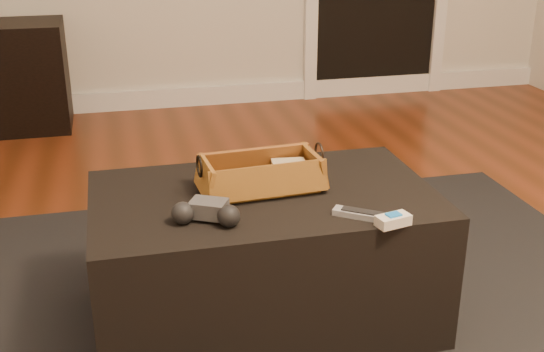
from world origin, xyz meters
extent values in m
cube|color=white|center=(0.00, 2.73, 0.06)|extent=(5.00, 0.04, 0.12)
cube|color=black|center=(-0.03, 0.21, 0.01)|extent=(2.60, 2.00, 0.01)
cube|color=black|center=(-0.03, 0.26, 0.22)|extent=(1.00, 0.60, 0.42)
cube|color=black|center=(-0.05, 0.27, 0.45)|extent=(0.20, 0.08, 0.02)
cube|color=#C4B288|center=(0.06, 0.32, 0.47)|extent=(0.11, 0.08, 0.06)
cube|color=olive|center=(-0.03, 0.29, 0.44)|extent=(0.33, 0.17, 0.01)
cube|color=brown|center=(-0.04, 0.37, 0.49)|extent=(0.35, 0.06, 0.09)
cube|color=#915C20|center=(-0.02, 0.21, 0.49)|extent=(0.35, 0.06, 0.09)
cube|color=brown|center=(0.14, 0.30, 0.49)|extent=(0.04, 0.18, 0.09)
cube|color=#AC6C26|center=(-0.20, 0.27, 0.49)|extent=(0.04, 0.18, 0.09)
torus|color=#2B221C|center=(0.15, 0.30, 0.53)|extent=(0.01, 0.07, 0.07)
torus|color=black|center=(-0.21, 0.27, 0.53)|extent=(0.01, 0.07, 0.07)
cube|color=#3F3F42|center=(-0.21, 0.12, 0.46)|extent=(0.12, 0.10, 0.04)
sphere|color=black|center=(-0.28, 0.11, 0.46)|extent=(0.08, 0.08, 0.06)
sphere|color=black|center=(-0.16, 0.07, 0.46)|extent=(0.08, 0.08, 0.06)
cube|color=#A4A6AC|center=(0.20, 0.03, 0.44)|extent=(0.17, 0.14, 0.02)
cube|color=black|center=(0.20, 0.03, 0.45)|extent=(0.12, 0.10, 0.00)
cube|color=silver|center=(0.25, -0.03, 0.45)|extent=(0.10, 0.07, 0.03)
cube|color=#1B7BE7|center=(0.25, -0.03, 0.46)|extent=(0.04, 0.03, 0.01)
camera|label=1|loc=(-0.43, -1.52, 1.22)|focal=45.00mm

